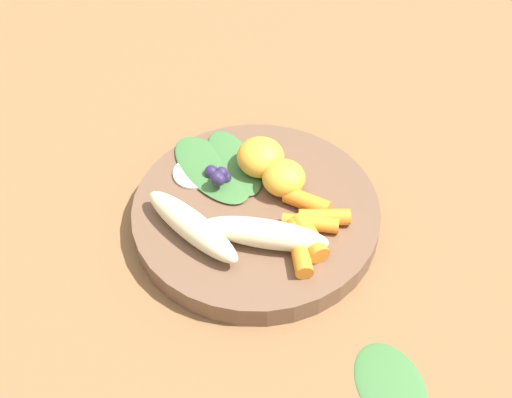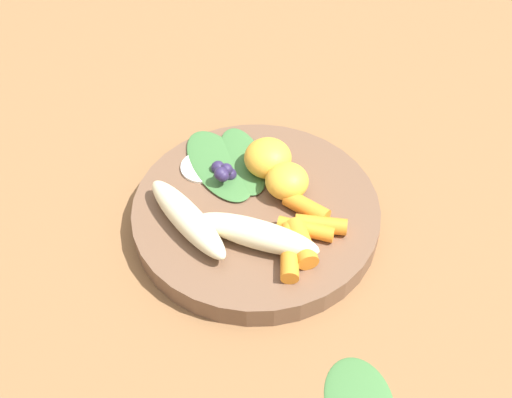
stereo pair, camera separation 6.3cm
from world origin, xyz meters
TOP-DOWN VIEW (x-y plane):
  - ground_plane at (0.00, 0.00)m, footprint 2.40×2.40m
  - bowl at (0.00, 0.00)m, footprint 0.25×0.25m
  - banana_peeled_left at (-0.04, -0.03)m, footprint 0.06×0.12m
  - banana_peeled_right at (-0.06, 0.03)m, footprint 0.06×0.12m
  - orange_segment_near at (0.05, 0.02)m, footprint 0.05×0.05m
  - orange_segment_far at (0.03, -0.01)m, footprint 0.04×0.04m
  - carrot_front at (-0.03, -0.06)m, footprint 0.06×0.05m
  - carrot_mid_left at (-0.02, -0.07)m, footprint 0.05×0.05m
  - carrot_mid_right at (0.00, -0.06)m, footprint 0.03×0.06m
  - carrot_rear at (0.01, -0.07)m, footprint 0.04×0.05m
  - carrot_small at (0.02, -0.04)m, footprint 0.02×0.05m
  - blueberry_pile at (0.01, 0.05)m, footprint 0.03×0.03m
  - coconut_shred_patch at (0.01, 0.08)m, footprint 0.05×0.05m
  - kale_leaf_left at (0.04, 0.05)m, footprint 0.10×0.11m
  - kale_leaf_right at (0.02, 0.06)m, footprint 0.10×0.13m
  - kale_leaf_stray at (-0.10, -0.18)m, footprint 0.10×0.10m

SIDE VIEW (x-z plane):
  - ground_plane at x=0.00m, z-range 0.00..0.00m
  - kale_leaf_stray at x=-0.10m, z-range 0.00..0.01m
  - bowl at x=0.00m, z-range 0.00..0.02m
  - coconut_shred_patch at x=0.01m, z-range 0.02..0.03m
  - kale_leaf_left at x=0.04m, z-range 0.02..0.03m
  - kale_leaf_right at x=0.02m, z-range 0.02..0.03m
  - carrot_mid_right at x=0.00m, z-range 0.02..0.04m
  - carrot_rear at x=0.01m, z-range 0.02..0.04m
  - carrot_front at x=-0.03m, z-range 0.02..0.04m
  - carrot_small at x=0.02m, z-range 0.02..0.04m
  - carrot_mid_left at x=-0.02m, z-range 0.02..0.04m
  - blueberry_pile at x=0.01m, z-range 0.02..0.05m
  - banana_peeled_left at x=-0.04m, z-range 0.02..0.05m
  - banana_peeled_right at x=-0.06m, z-range 0.02..0.05m
  - orange_segment_far at x=0.03m, z-range 0.02..0.06m
  - orange_segment_near at x=0.05m, z-range 0.02..0.06m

